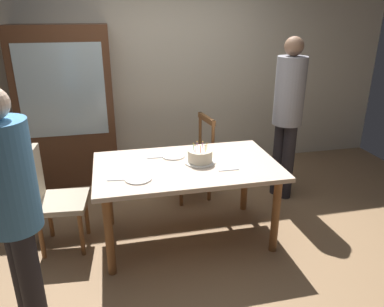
# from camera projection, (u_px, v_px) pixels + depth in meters

# --- Properties ---
(ground) EXTENTS (6.40, 6.40, 0.00)m
(ground) POSITION_uv_depth(u_px,v_px,m) (187.00, 236.00, 3.57)
(ground) COLOR #93704C
(back_wall) EXTENTS (6.40, 0.10, 2.60)m
(back_wall) POSITION_uv_depth(u_px,v_px,m) (157.00, 71.00, 4.78)
(back_wall) COLOR beige
(back_wall) RESTS_ON ground
(dining_table) EXTENTS (1.63, 0.97, 0.76)m
(dining_table) POSITION_uv_depth(u_px,v_px,m) (187.00, 173.00, 3.33)
(dining_table) COLOR beige
(dining_table) RESTS_ON ground
(birthday_cake) EXTENTS (0.28, 0.28, 0.19)m
(birthday_cake) POSITION_uv_depth(u_px,v_px,m) (200.00, 157.00, 3.32)
(birthday_cake) COLOR silver
(birthday_cake) RESTS_ON dining_table
(plate_near_celebrant) EXTENTS (0.22, 0.22, 0.01)m
(plate_near_celebrant) POSITION_uv_depth(u_px,v_px,m) (138.00, 179.00, 3.00)
(plate_near_celebrant) COLOR white
(plate_near_celebrant) RESTS_ON dining_table
(plate_far_side) EXTENTS (0.22, 0.22, 0.01)m
(plate_far_side) POSITION_uv_depth(u_px,v_px,m) (173.00, 156.00, 3.48)
(plate_far_side) COLOR white
(plate_far_side) RESTS_ON dining_table
(fork_near_celebrant) EXTENTS (0.18, 0.04, 0.01)m
(fork_near_celebrant) POSITION_uv_depth(u_px,v_px,m) (118.00, 180.00, 2.99)
(fork_near_celebrant) COLOR silver
(fork_near_celebrant) RESTS_ON dining_table
(fork_far_side) EXTENTS (0.18, 0.02, 0.01)m
(fork_far_side) POSITION_uv_depth(u_px,v_px,m) (157.00, 158.00, 3.44)
(fork_far_side) COLOR silver
(fork_far_side) RESTS_ON dining_table
(fork_near_guest) EXTENTS (0.18, 0.02, 0.01)m
(fork_near_guest) POSITION_uv_depth(u_px,v_px,m) (229.00, 170.00, 3.18)
(fork_near_guest) COLOR silver
(fork_near_guest) RESTS_ON dining_table
(chair_spindle_back) EXTENTS (0.50, 0.50, 0.95)m
(chair_spindle_back) POSITION_uv_depth(u_px,v_px,m) (192.00, 159.00, 4.19)
(chair_spindle_back) COLOR tan
(chair_spindle_back) RESTS_ON ground
(chair_upholstered) EXTENTS (0.48, 0.48, 0.95)m
(chair_upholstered) POSITION_uv_depth(u_px,v_px,m) (50.00, 194.00, 3.24)
(chair_upholstered) COLOR tan
(chair_upholstered) RESTS_ON ground
(person_celebrant) EXTENTS (0.32, 0.32, 1.68)m
(person_celebrant) POSITION_uv_depth(u_px,v_px,m) (13.00, 207.00, 2.19)
(person_celebrant) COLOR #262328
(person_celebrant) RESTS_ON ground
(person_guest) EXTENTS (0.32, 0.32, 1.80)m
(person_guest) POSITION_uv_depth(u_px,v_px,m) (288.00, 110.00, 4.01)
(person_guest) COLOR #262328
(person_guest) RESTS_ON ground
(china_cabinet) EXTENTS (1.10, 0.45, 1.90)m
(china_cabinet) POSITION_uv_depth(u_px,v_px,m) (67.00, 108.00, 4.41)
(china_cabinet) COLOR #56331E
(china_cabinet) RESTS_ON ground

